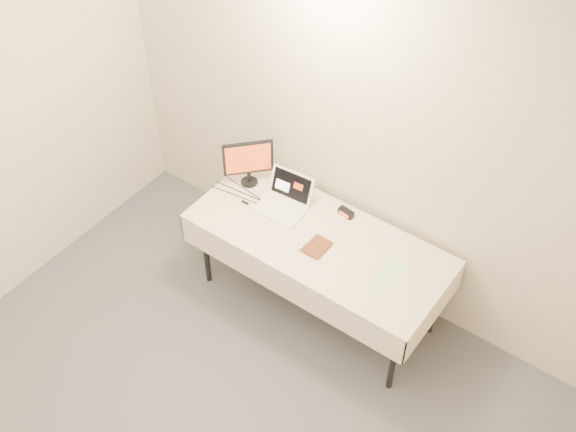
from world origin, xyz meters
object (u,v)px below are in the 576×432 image
Objects in this scene: table at (318,244)px; book at (309,234)px; monitor at (248,160)px; laptop at (285,200)px.

table is 9.62× the size of book.
book is at bearing -108.57° from table.
book is at bearing -66.31° from monitor.
laptop is 0.41m from book.
monitor reaches higher than table.
table is at bearing 71.28° from book.
monitor is at bearing 160.66° from book.
laptop is (-0.38, 0.12, 0.12)m from table.
laptop reaches higher than book.
monitor is (-0.74, 0.16, 0.29)m from table.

